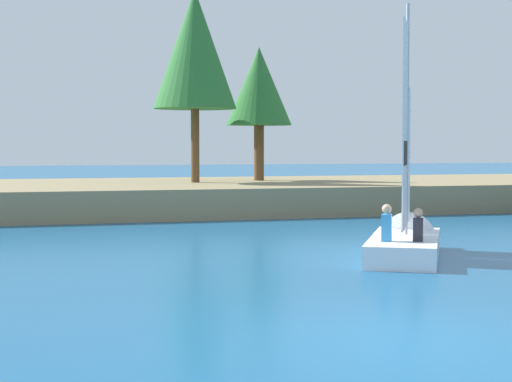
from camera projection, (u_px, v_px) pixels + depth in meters
ground_plane at (406, 340)px, 10.51m from camera, size 200.00×200.00×0.00m
shore_bank at (144, 196)px, 32.16m from camera, size 80.00×10.87×1.04m
shoreline_tree_midleft at (195, 49)px, 32.34m from camera, size 3.26×3.26×7.53m
shoreline_tree_centre at (259, 87)px, 34.33m from camera, size 2.71×2.71×5.52m
sailboat at (406, 235)px, 18.97m from camera, size 3.54×4.85×6.03m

